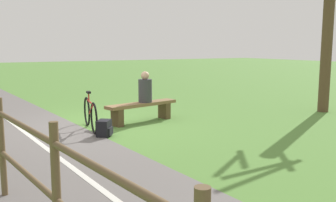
{
  "coord_description": "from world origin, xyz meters",
  "views": [
    {
      "loc": [
        2.8,
        8.61,
        1.93
      ],
      "look_at": [
        -0.6,
        2.68,
        0.93
      ],
      "focal_mm": 39.89,
      "sensor_mm": 36.0,
      "label": 1
    }
  ],
  "objects_px": {
    "person_seated": "(145,89)",
    "tree_mid_field": "(327,36)",
    "backpack": "(104,128)",
    "bicycle": "(90,114)",
    "bench": "(142,108)"
  },
  "relations": [
    {
      "from": "bench",
      "to": "tree_mid_field",
      "type": "xyz_separation_m",
      "value": [
        -5.37,
        1.28,
        1.87
      ]
    },
    {
      "from": "bicycle",
      "to": "backpack",
      "type": "distance_m",
      "value": 0.84
    },
    {
      "from": "person_seated",
      "to": "tree_mid_field",
      "type": "xyz_separation_m",
      "value": [
        -5.26,
        1.3,
        1.38
      ]
    },
    {
      "from": "bench",
      "to": "person_seated",
      "type": "xyz_separation_m",
      "value": [
        -0.11,
        -0.02,
        0.49
      ]
    },
    {
      "from": "person_seated",
      "to": "tree_mid_field",
      "type": "distance_m",
      "value": 5.59
    },
    {
      "from": "bench",
      "to": "tree_mid_field",
      "type": "distance_m",
      "value": 5.83
    },
    {
      "from": "bench",
      "to": "person_seated",
      "type": "relative_size",
      "value": 2.61
    },
    {
      "from": "person_seated",
      "to": "tree_mid_field",
      "type": "relative_size",
      "value": 0.16
    },
    {
      "from": "person_seated",
      "to": "backpack",
      "type": "height_order",
      "value": "person_seated"
    },
    {
      "from": "bicycle",
      "to": "backpack",
      "type": "xyz_separation_m",
      "value": [
        -0.04,
        0.82,
        -0.2
      ]
    },
    {
      "from": "bicycle",
      "to": "tree_mid_field",
      "type": "height_order",
      "value": "tree_mid_field"
    },
    {
      "from": "person_seated",
      "to": "backpack",
      "type": "xyz_separation_m",
      "value": [
        1.5,
        1.04,
        -0.67
      ]
    },
    {
      "from": "bench",
      "to": "backpack",
      "type": "height_order",
      "value": "bench"
    },
    {
      "from": "bench",
      "to": "person_seated",
      "type": "bearing_deg",
      "value": 180.0
    },
    {
      "from": "tree_mid_field",
      "to": "backpack",
      "type": "bearing_deg",
      "value": -2.23
    }
  ]
}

